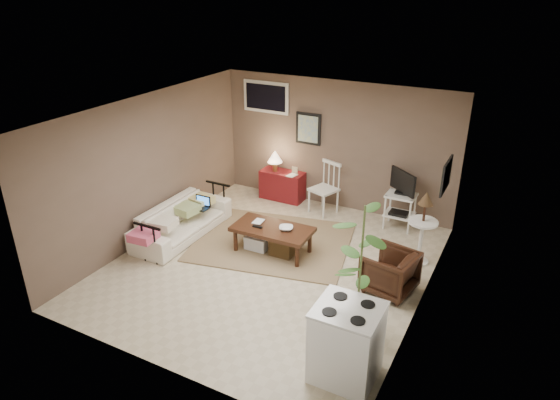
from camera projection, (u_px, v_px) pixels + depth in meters
The scene contains 20 objects.
floor at pixel (271, 265), 7.67m from camera, with size 5.00×5.00×0.00m, color #C1B293.
art_back at pixel (308, 129), 9.30m from camera, with size 0.50×0.03×0.60m, color black.
art_right at pixel (446, 176), 6.94m from camera, with size 0.03×0.60×0.45m, color black.
window at pixel (266, 97), 9.47m from camera, with size 0.96×0.03×0.60m, color silver.
rug at pixel (273, 242), 8.31m from camera, with size 2.50×2.00×0.02m, color olive.
coffee_table at pixel (272, 238), 7.92m from camera, with size 1.27×0.67×0.47m.
sofa at pixel (181, 215), 8.40m from camera, with size 1.93×0.56×0.75m, color white.
sofa_pillows at pixel (175, 216), 8.16m from camera, with size 0.37×1.83×0.13m, color beige, non-canonical shape.
sofa_end_rails at pixel (187, 219), 8.37m from camera, with size 0.52×1.92×0.65m, color black, non-canonical shape.
laptop at pixel (202, 204), 8.54m from camera, with size 0.30×0.22×0.20m.
red_console at pixel (282, 183), 9.80m from camera, with size 0.86×0.38×0.99m.
spindle_chair at pixel (324, 190), 9.20m from camera, with size 0.56×0.56×0.97m.
tv_stand at pixel (401, 198), 8.58m from camera, with size 0.52×0.43×1.06m.
side_table at pixel (423, 220), 7.44m from camera, with size 0.44×0.44×1.19m.
armchair at pixel (390, 270), 6.92m from camera, with size 0.65×0.61×0.67m, color black.
potted_plant at pixel (361, 268), 5.84m from camera, with size 0.44×0.44×1.78m.
stove at pixel (346, 342), 5.38m from camera, with size 0.70×0.65×0.91m.
bowl at pixel (286, 223), 7.72m from camera, with size 0.22×0.05×0.22m, color #39190F.
book_table at pixel (254, 215), 8.00m from camera, with size 0.15×0.02×0.20m, color #39190F.
book_console at pixel (289, 170), 9.51m from camera, with size 0.15×0.02×0.21m, color #39190F.
Camera 1 is at (3.18, -5.75, 4.08)m, focal length 32.00 mm.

